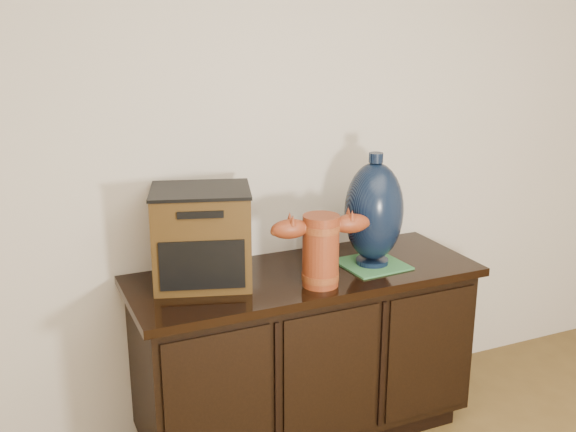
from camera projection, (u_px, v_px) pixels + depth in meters
name	position (u px, v px, depth m)	size (l,w,h in m)	color
sideboard	(304.00, 352.00, 2.89)	(1.46, 0.56, 0.75)	black
terracotta_vessel	(321.00, 246.00, 2.60)	(0.41, 0.16, 0.29)	maroon
tv_radio	(202.00, 236.00, 2.63)	(0.45, 0.40, 0.38)	#3F290F
green_mat	(372.00, 264.00, 2.86)	(0.26, 0.26, 0.01)	#316D3C
lamp_base	(374.00, 212.00, 2.80)	(0.26, 0.26, 0.48)	black
spray_can	(317.00, 239.00, 2.90)	(0.07, 0.07, 0.19)	#540E19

